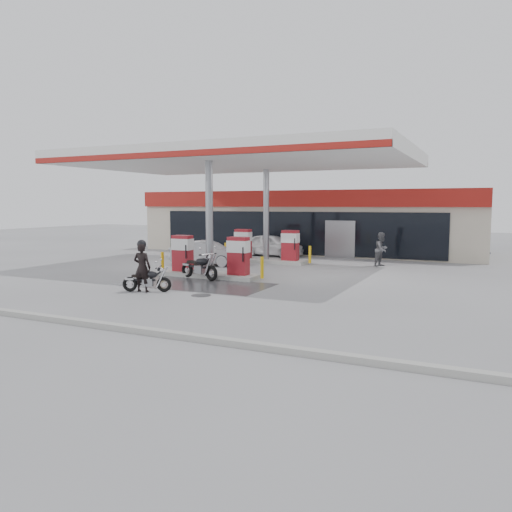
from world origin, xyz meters
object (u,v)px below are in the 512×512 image
(parked_motorcycle, at_px, (200,268))
(hatchback_silver, at_px, (207,253))
(parked_car_right, at_px, (451,249))
(biker_main, at_px, (142,267))
(main_motorcycle, at_px, (148,281))
(attendant, at_px, (382,249))
(parked_car_left, at_px, (176,240))
(pump_island_far, at_px, (266,249))
(pump_island_near, at_px, (210,261))
(sedan_white, at_px, (271,245))

(parked_motorcycle, xyz_separation_m, hatchback_silver, (-2.27, 4.41, 0.14))
(parked_car_right, bearing_deg, biker_main, 166.50)
(main_motorcycle, xyz_separation_m, attendant, (6.12, 11.19, 0.46))
(hatchback_silver, relative_size, parked_car_right, 0.91)
(parked_car_left, height_order, parked_car_right, parked_car_right)
(hatchback_silver, bearing_deg, pump_island_far, -49.61)
(hatchback_silver, xyz_separation_m, parked_car_right, (11.23, 8.40, -0.05))
(pump_island_near, height_order, hatchback_silver, pump_island_near)
(main_motorcycle, height_order, biker_main, biker_main)
(hatchback_silver, bearing_deg, parked_motorcycle, -158.73)
(sedan_white, xyz_separation_m, hatchback_silver, (-1.21, -5.60, -0.05))
(pump_island_near, height_order, main_motorcycle, pump_island_near)
(sedan_white, distance_m, attendant, 7.41)
(biker_main, xyz_separation_m, hatchback_silver, (-1.99, 7.87, -0.25))
(sedan_white, bearing_deg, biker_main, -167.54)
(pump_island_far, relative_size, main_motorcycle, 3.01)
(main_motorcycle, xyz_separation_m, parked_motorcycle, (0.11, 3.38, 0.09))
(parked_motorcycle, distance_m, sedan_white, 10.07)
(parked_car_right, bearing_deg, pump_island_far, 139.96)
(parked_car_right, bearing_deg, parked_motorcycle, 161.14)
(main_motorcycle, bearing_deg, hatchback_silver, 83.40)
(parked_car_left, xyz_separation_m, parked_car_right, (18.94, 0.00, 0.06))
(sedan_white, distance_m, parked_car_right, 10.41)
(biker_main, bearing_deg, hatchback_silver, -86.77)
(pump_island_near, bearing_deg, pump_island_far, 90.00)
(biker_main, bearing_deg, attendant, -130.16)
(pump_island_near, distance_m, attendant, 9.22)
(attendant, bearing_deg, pump_island_far, 122.35)
(attendant, xyz_separation_m, parked_car_left, (-16.00, 5.00, -0.34))
(sedan_white, relative_size, attendant, 2.29)
(sedan_white, bearing_deg, parked_car_right, -65.25)
(pump_island_far, bearing_deg, parked_motorcycle, -90.11)
(main_motorcycle, relative_size, parked_car_right, 0.40)
(pump_island_far, height_order, biker_main, pump_island_far)
(biker_main, height_order, hatchback_silver, biker_main)
(biker_main, bearing_deg, main_motorcycle, -167.80)
(hatchback_silver, height_order, parked_car_right, hatchback_silver)
(sedan_white, distance_m, parked_car_left, 9.35)
(pump_island_far, height_order, parked_car_left, pump_island_far)
(attendant, relative_size, parked_car_right, 0.41)
(hatchback_silver, bearing_deg, main_motorcycle, -170.47)
(biker_main, xyz_separation_m, sedan_white, (-0.78, 13.47, -0.21))
(parked_motorcycle, xyz_separation_m, parked_car_left, (-9.99, 12.81, 0.04))
(pump_island_far, bearing_deg, parked_car_left, 149.04)
(attendant, relative_size, hatchback_silver, 0.45)
(parked_motorcycle, bearing_deg, pump_island_near, 105.32)
(pump_island_near, xyz_separation_m, parked_motorcycle, (-0.01, -0.81, -0.22))
(main_motorcycle, bearing_deg, attendant, 39.20)
(parked_car_right, bearing_deg, pump_island_near, 159.41)
(pump_island_near, xyz_separation_m, pump_island_far, (0.00, 6.00, 0.00))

